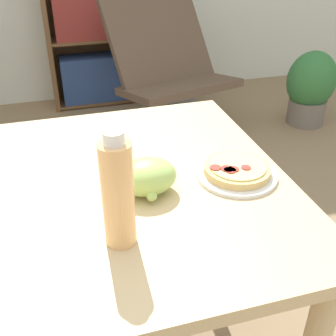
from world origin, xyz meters
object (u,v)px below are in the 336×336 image
at_px(pizza_on_plate, 238,171).
at_px(drink_bottle, 120,193).
at_px(grape_bunch, 148,177).
at_px(lounge_chair_far, 171,91).
at_px(bookshelf, 90,10).
at_px(potted_plant_floor, 311,87).

distance_m(pizza_on_plate, drink_bottle, 0.39).
distance_m(pizza_on_plate, grape_bunch, 0.24).
xyz_separation_m(grape_bunch, lounge_chair_far, (0.60, 1.82, -0.52)).
relative_size(pizza_on_plate, bookshelf, 0.14).
bearing_deg(potted_plant_floor, grape_bunch, -134.11).
relative_size(drink_bottle, bookshelf, 0.17).
bearing_deg(lounge_chair_far, pizza_on_plate, -115.63).
bearing_deg(lounge_chair_far, grape_bunch, -122.64).
bearing_deg(potted_plant_floor, bookshelf, 149.54).
height_order(pizza_on_plate, grape_bunch, grape_bunch).
xyz_separation_m(grape_bunch, bookshelf, (0.16, 2.49, -0.08)).
relative_size(grape_bunch, drink_bottle, 0.60).
bearing_deg(bookshelf, pizza_on_plate, -88.21).
relative_size(drink_bottle, potted_plant_floor, 0.47).
relative_size(pizza_on_plate, lounge_chair_far, 0.23).
bearing_deg(grape_bunch, pizza_on_plate, 1.30).
relative_size(grape_bunch, lounge_chair_far, 0.17).
bearing_deg(drink_bottle, lounge_chair_far, 70.71).
relative_size(grape_bunch, bookshelf, 0.10).
height_order(lounge_chair_far, bookshelf, bookshelf).
xyz_separation_m(pizza_on_plate, bookshelf, (-0.08, 2.48, -0.05)).
bearing_deg(drink_bottle, potted_plant_floor, 46.89).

